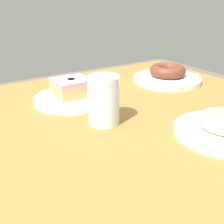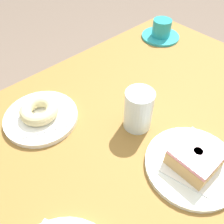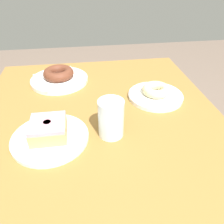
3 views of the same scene
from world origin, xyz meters
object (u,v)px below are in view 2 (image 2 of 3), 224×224
object	(u,v)px
plate_glazed_square	(193,164)
water_glass	(138,110)
donut_sugar_ring	(39,111)
donut_glazed_square	(196,156)
plate_sugar_ring	(41,117)
coffee_cup	(161,31)

from	to	relation	value
plate_glazed_square	water_glass	xyz separation A→B (m)	(-0.01, 0.17, 0.05)
donut_sugar_ring	donut_glazed_square	world-z (taller)	donut_glazed_square
plate_sugar_ring	plate_glazed_square	bearing A→B (deg)	-63.53
water_glass	plate_glazed_square	bearing A→B (deg)	-88.22
donut_sugar_ring	coffee_cup	xyz separation A→B (m)	(0.57, 0.06, -0.01)
donut_glazed_square	plate_sugar_ring	bearing A→B (deg)	116.47
plate_sugar_ring	coffee_cup	world-z (taller)	coffee_cup
plate_sugar_ring	donut_sugar_ring	bearing A→B (deg)	0.00
donut_sugar_ring	donut_glazed_square	xyz separation A→B (m)	(0.18, -0.36, 0.01)
donut_sugar_ring	coffee_cup	bearing A→B (deg)	5.98
coffee_cup	plate_sugar_ring	bearing A→B (deg)	-174.02
donut_sugar_ring	water_glass	world-z (taller)	water_glass
plate_sugar_ring	donut_sugar_ring	xyz separation A→B (m)	(0.00, 0.00, 0.03)
donut_sugar_ring	plate_glazed_square	distance (m)	0.40
plate_glazed_square	water_glass	size ratio (longest dim) A/B	1.92
donut_glazed_square	water_glass	world-z (taller)	water_glass
donut_sugar_ring	plate_glazed_square	world-z (taller)	donut_sugar_ring
plate_glazed_square	coffee_cup	size ratio (longest dim) A/B	1.47
water_glass	plate_sugar_ring	bearing A→B (deg)	132.79
donut_sugar_ring	plate_glazed_square	xyz separation A→B (m)	(0.18, -0.36, -0.03)
plate_sugar_ring	donut_glazed_square	size ratio (longest dim) A/B	2.04
donut_glazed_square	water_glass	xyz separation A→B (m)	(-0.01, 0.17, 0.02)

